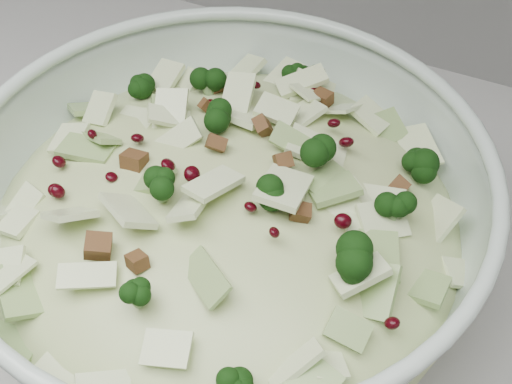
# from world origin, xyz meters

# --- Properties ---
(mixing_bowl) EXTENTS (0.41, 0.41, 0.15)m
(mixing_bowl) POSITION_xyz_m (-0.38, 1.60, 0.98)
(mixing_bowl) COLOR silver
(mixing_bowl) RESTS_ON counter
(salad) EXTENTS (0.40, 0.40, 0.15)m
(salad) POSITION_xyz_m (-0.38, 1.60, 1.00)
(salad) COLOR #BECC8B
(salad) RESTS_ON mixing_bowl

